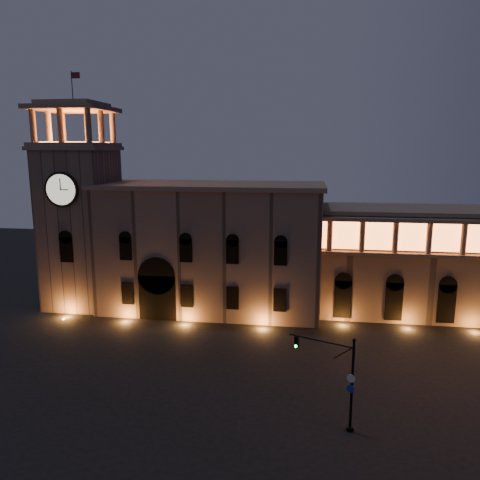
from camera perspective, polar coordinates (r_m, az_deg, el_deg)
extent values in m
plane|color=black|center=(47.38, -6.58, -16.93)|extent=(160.00, 160.00, 0.00)
cube|color=#795F4F|center=(65.19, -3.55, -1.08)|extent=(30.00, 12.00, 17.00)
cube|color=#87715D|center=(63.93, -3.64, 6.65)|extent=(30.80, 12.80, 0.60)
cube|color=black|center=(63.07, -9.88, -6.82)|extent=(5.00, 1.40, 6.00)
cylinder|color=black|center=(62.23, -9.97, -4.19)|extent=(5.00, 1.40, 5.00)
cube|color=orange|center=(62.96, -9.93, -7.05)|extent=(4.20, 0.20, 5.00)
cube|color=#795F4F|center=(69.93, -18.76, 1.26)|extent=(9.00, 9.00, 22.00)
cube|color=#87715D|center=(69.03, -19.35, 10.50)|extent=(9.80, 9.80, 0.50)
cylinder|color=black|center=(65.11, -20.94, 5.76)|extent=(4.60, 0.35, 4.60)
cylinder|color=beige|center=(64.99, -21.00, 5.75)|extent=(4.00, 0.12, 4.00)
cube|color=#87715D|center=(69.04, -19.37, 10.91)|extent=(9.40, 9.40, 0.50)
cube|color=orange|center=(69.04, -19.39, 11.16)|extent=(6.80, 6.80, 0.15)
cylinder|color=#87715D|center=(67.65, -23.94, 12.60)|extent=(0.76, 0.76, 4.20)
cylinder|color=#87715D|center=(65.74, -21.06, 12.88)|extent=(0.76, 0.76, 4.20)
cylinder|color=#87715D|center=(64.00, -18.01, 13.14)|extent=(0.76, 0.76, 4.20)
cylinder|color=#87715D|center=(74.23, -20.78, 12.61)|extent=(0.76, 0.76, 4.20)
cylinder|color=#87715D|center=(72.49, -18.09, 12.83)|extent=(0.76, 0.76, 4.20)
cylinder|color=#87715D|center=(70.92, -15.26, 13.03)|extent=(0.76, 0.76, 4.20)
cylinder|color=#87715D|center=(70.91, -22.29, 12.61)|extent=(0.76, 0.76, 4.20)
cylinder|color=#87715D|center=(67.44, -16.56, 13.09)|extent=(0.76, 0.76, 4.20)
cube|color=#87715D|center=(69.24, -19.63, 14.84)|extent=(9.80, 9.80, 0.60)
cube|color=#87715D|center=(69.29, -19.66, 15.33)|extent=(7.50, 7.50, 0.60)
cylinder|color=black|center=(69.52, -19.79, 17.22)|extent=(0.10, 0.10, 4.00)
plane|color=maroon|center=(69.43, -19.41, 18.42)|extent=(1.20, 0.00, 1.20)
cube|color=brown|center=(69.38, 25.57, -2.69)|extent=(40.00, 10.00, 14.00)
cube|color=#87715D|center=(68.16, 26.07, 3.25)|extent=(40.60, 10.60, 0.50)
cube|color=#87715D|center=(63.80, 27.17, -1.83)|extent=(40.00, 1.20, 0.40)
cube|color=orange|center=(63.91, 27.19, 0.20)|extent=(38.00, 0.15, 3.60)
cylinder|color=#87715D|center=(59.91, 10.88, 0.58)|extent=(0.70, 0.70, 4.00)
cylinder|color=#87715D|center=(60.24, 14.68, 0.48)|extent=(0.70, 0.70, 4.00)
cylinder|color=#87715D|center=(60.83, 18.42, 0.37)|extent=(0.70, 0.70, 4.00)
cylinder|color=#87715D|center=(61.68, 22.08, 0.26)|extent=(0.70, 0.70, 4.00)
cylinder|color=#87715D|center=(62.76, 25.62, 0.16)|extent=(0.70, 0.70, 4.00)
cylinder|color=black|center=(39.50, 13.48, -17.00)|extent=(0.22, 0.22, 7.59)
cylinder|color=black|center=(41.31, 13.23, -21.46)|extent=(0.61, 0.61, 0.33)
sphere|color=black|center=(37.84, 13.75, -11.77)|extent=(0.30, 0.30, 0.30)
cylinder|color=black|center=(38.86, 9.79, -12.02)|extent=(5.07, 2.16, 0.13)
cube|color=black|center=(39.77, 6.93, -12.24)|extent=(0.42, 0.40, 0.92)
cylinder|color=#0CE53F|center=(39.74, 6.81, -12.73)|extent=(0.21, 0.15, 0.20)
cylinder|color=silver|center=(39.03, 13.38, -16.10)|extent=(0.62, 0.29, 0.65)
cylinder|color=navy|center=(39.43, 13.32, -17.22)|extent=(0.62, 0.29, 0.65)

